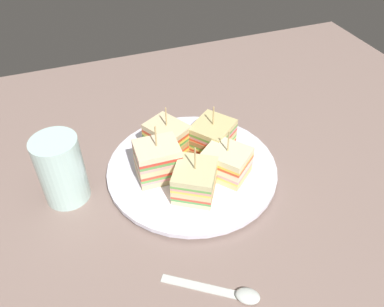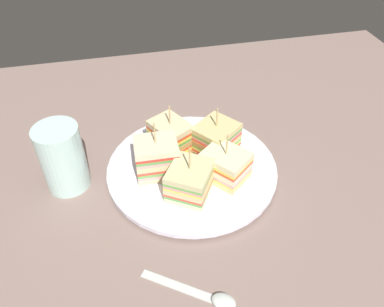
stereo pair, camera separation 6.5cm
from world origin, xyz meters
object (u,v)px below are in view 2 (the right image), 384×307
at_px(sandwich_wedge_4, 171,137).
at_px(sandwich_wedge_0, 157,157).
at_px(sandwich_wedge_2, 225,165).
at_px(spoon, 210,297).
at_px(plate, 192,169).
at_px(drinking_glass, 64,162).
at_px(sandwich_wedge_3, 216,139).
at_px(sandwich_wedge_1, 190,180).
at_px(chip_pile, 190,162).

bearing_deg(sandwich_wedge_4, sandwich_wedge_0, -62.03).
relative_size(sandwich_wedge_2, spoon, 0.76).
distance_m(plate, drinking_glass, 0.22).
relative_size(sandwich_wedge_3, sandwich_wedge_4, 0.99).
relative_size(plate, sandwich_wedge_1, 3.14).
distance_m(sandwich_wedge_3, drinking_glass, 0.26).
bearing_deg(sandwich_wedge_4, drinking_glass, -109.28).
xyz_separation_m(sandwich_wedge_0, sandwich_wedge_2, (-0.11, 0.04, -0.01)).
bearing_deg(sandwich_wedge_2, sandwich_wedge_4, 0.25).
height_order(sandwich_wedge_0, chip_pile, sandwich_wedge_0).
xyz_separation_m(plate, drinking_glass, (0.21, -0.02, 0.04)).
height_order(sandwich_wedge_1, sandwich_wedge_2, sandwich_wedge_1).
xyz_separation_m(sandwich_wedge_1, sandwich_wedge_2, (-0.06, -0.02, -0.00)).
relative_size(sandwich_wedge_2, chip_pile, 1.45).
bearing_deg(sandwich_wedge_0, spoon, -80.78).
bearing_deg(sandwich_wedge_0, plate, -0.01).
distance_m(sandwich_wedge_0, sandwich_wedge_4, 0.06).
relative_size(sandwich_wedge_1, spoon, 0.78).
xyz_separation_m(sandwich_wedge_1, drinking_glass, (0.19, -0.08, 0.01)).
xyz_separation_m(sandwich_wedge_0, spoon, (-0.03, 0.24, -0.04)).
height_order(chip_pile, spoon, chip_pile).
bearing_deg(chip_pile, sandwich_wedge_4, -65.47).
relative_size(sandwich_wedge_3, chip_pile, 1.49).
bearing_deg(spoon, sandwich_wedge_0, 131.89).
bearing_deg(chip_pile, sandwich_wedge_3, -151.58).
height_order(sandwich_wedge_1, chip_pile, sandwich_wedge_1).
relative_size(sandwich_wedge_0, chip_pile, 1.64).
distance_m(chip_pile, drinking_glass, 0.21).
bearing_deg(sandwich_wedge_3, chip_pile, -9.23).
bearing_deg(plate, sandwich_wedge_1, 74.00).
distance_m(sandwich_wedge_2, spoon, 0.22).
height_order(sandwich_wedge_0, sandwich_wedge_3, sandwich_wedge_0).
distance_m(sandwich_wedge_3, spoon, 0.28).
bearing_deg(sandwich_wedge_0, sandwich_wedge_1, -51.99).
relative_size(sandwich_wedge_1, sandwich_wedge_4, 0.99).
bearing_deg(plate, chip_pile, -42.00).
bearing_deg(sandwich_wedge_0, drinking_glass, 174.44).
xyz_separation_m(sandwich_wedge_0, sandwich_wedge_1, (-0.04, 0.06, -0.01)).
distance_m(sandwich_wedge_4, spoon, 0.29).
height_order(sandwich_wedge_2, chip_pile, sandwich_wedge_2).
bearing_deg(drinking_glass, sandwich_wedge_1, 157.66).
relative_size(sandwich_wedge_1, chip_pile, 1.49).
relative_size(sandwich_wedge_4, chip_pile, 1.50).
bearing_deg(sandwich_wedge_2, spoon, 119.42).
height_order(plate, chip_pile, chip_pile).
xyz_separation_m(plate, sandwich_wedge_0, (0.06, -0.00, 0.04)).
height_order(plate, sandwich_wedge_4, sandwich_wedge_4).
relative_size(sandwich_wedge_2, sandwich_wedge_4, 0.97).
distance_m(sandwich_wedge_0, spoon, 0.24).
height_order(sandwich_wedge_0, sandwich_wedge_4, sandwich_wedge_0).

